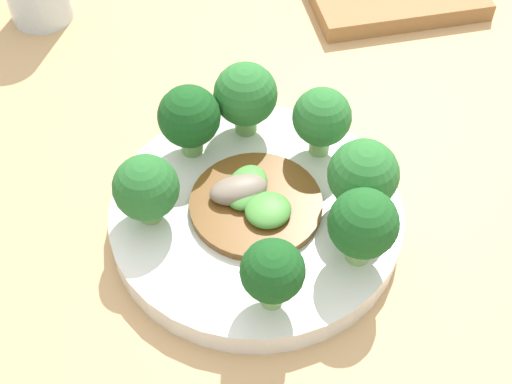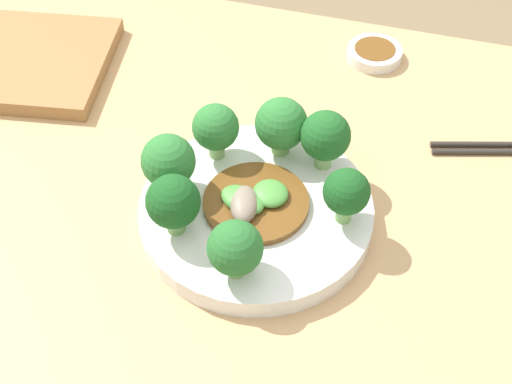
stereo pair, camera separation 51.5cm
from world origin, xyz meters
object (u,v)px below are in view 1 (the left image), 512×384
(broccoli_south, at_px, (363,175))
(stirfry_center, at_px, (253,200))
(broccoli_east, at_px, (246,95))
(plate, at_px, (256,216))
(broccoli_northeast, at_px, (189,117))
(broccoli_southeast, at_px, (322,118))
(broccoli_southwest, at_px, (363,225))
(broccoli_west, at_px, (273,272))
(broccoli_north, at_px, (146,188))

(broccoli_south, xyz_separation_m, stirfry_center, (0.01, 0.09, -0.03))
(broccoli_south, height_order, broccoli_east, broccoli_east)
(plate, relative_size, broccoli_northeast, 3.56)
(broccoli_east, bearing_deg, broccoli_southeast, -115.08)
(plate, bearing_deg, broccoli_northeast, 37.81)
(plate, xyz_separation_m, broccoli_northeast, (0.07, 0.05, 0.05))
(plate, distance_m, broccoli_southwest, 0.11)
(broccoli_east, bearing_deg, broccoli_west, -176.60)
(broccoli_southeast, xyz_separation_m, broccoli_west, (-0.15, 0.05, -0.00))
(plate, distance_m, broccoli_east, 0.11)
(broccoli_southwest, bearing_deg, broccoli_west, 117.50)
(broccoli_north, relative_size, broccoli_west, 0.99)
(broccoli_northeast, xyz_separation_m, stirfry_center, (-0.07, -0.05, -0.03))
(plate, bearing_deg, broccoli_southeast, -43.89)
(broccoli_north, bearing_deg, broccoli_southwest, -106.73)
(broccoli_south, bearing_deg, stirfry_center, 86.37)
(broccoli_southwest, bearing_deg, broccoli_south, -8.95)
(broccoli_north, distance_m, broccoli_west, 0.13)
(broccoli_east, bearing_deg, stirfry_center, -178.82)
(broccoli_southeast, xyz_separation_m, stirfry_center, (-0.06, 0.06, -0.03))
(broccoli_south, relative_size, broccoli_north, 1.09)
(broccoli_northeast, height_order, broccoli_southeast, broccoli_northeast)
(broccoli_southeast, distance_m, stirfry_center, 0.09)
(broccoli_south, height_order, broccoli_north, broccoli_south)
(broccoli_south, bearing_deg, broccoli_east, 42.89)
(broccoli_northeast, bearing_deg, plate, -142.19)
(broccoli_north, bearing_deg, plate, -86.83)
(broccoli_south, relative_size, stirfry_center, 0.63)
(plate, height_order, broccoli_southeast, broccoli_southeast)
(broccoli_southwest, bearing_deg, broccoli_northeast, 46.71)
(plate, distance_m, broccoli_west, 0.10)
(broccoli_northeast, distance_m, stirfry_center, 0.09)
(stirfry_center, bearing_deg, broccoli_north, 94.29)
(plate, bearing_deg, stirfry_center, 54.73)
(broccoli_southwest, bearing_deg, broccoli_north, 73.27)
(plate, xyz_separation_m, broccoli_east, (0.09, 0.00, 0.05))
(stirfry_center, bearing_deg, plate, -125.27)
(broccoli_north, bearing_deg, broccoli_southeast, -65.51)
(broccoli_west, relative_size, broccoli_east, 0.90)
(broccoli_southwest, distance_m, stirfry_center, 0.10)
(broccoli_southwest, height_order, broccoli_east, broccoli_east)
(broccoli_southeast, relative_size, broccoli_west, 1.04)
(plate, relative_size, broccoli_south, 3.53)
(broccoli_south, relative_size, broccoli_northeast, 1.01)
(broccoli_north, distance_m, stirfry_center, 0.09)
(broccoli_southwest, bearing_deg, broccoli_southeast, 8.51)
(broccoli_southwest, relative_size, broccoli_east, 0.98)
(plate, xyz_separation_m, stirfry_center, (0.00, 0.00, 0.02))
(broccoli_north, xyz_separation_m, broccoli_southeast, (0.07, -0.15, 0.00))
(broccoli_west, bearing_deg, plate, 4.28)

